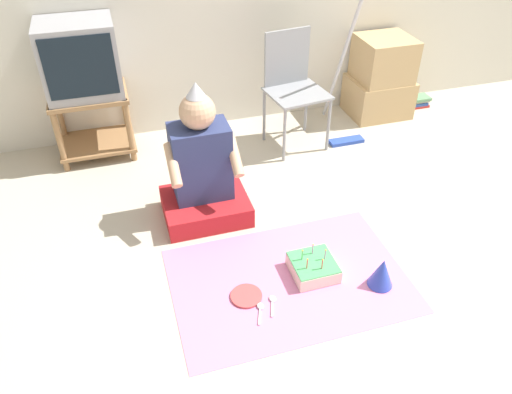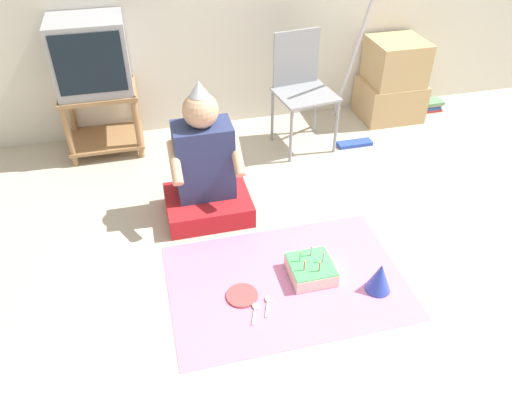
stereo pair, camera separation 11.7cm
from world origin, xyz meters
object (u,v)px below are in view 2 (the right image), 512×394
at_px(cardboard_box_stack, 392,82).
at_px(book_pile, 430,105).
at_px(tv, 90,55).
at_px(dust_mop, 353,98).
at_px(paper_plate, 242,295).
at_px(party_hat_blue, 380,277).
at_px(folding_chair, 301,82).
at_px(person_seated, 205,171).
at_px(birthday_cake, 311,269).

distance_m(cardboard_box_stack, book_pile, 0.51).
bearing_deg(book_pile, cardboard_box_stack, -177.93).
height_order(tv, dust_mop, dust_mop).
relative_size(book_pile, paper_plate, 1.20).
bearing_deg(tv, cardboard_box_stack, -0.63).
bearing_deg(party_hat_blue, cardboard_box_stack, 62.83).
xyz_separation_m(cardboard_box_stack, dust_mop, (-0.47, -0.27, 0.03)).
distance_m(tv, party_hat_blue, 2.46).
height_order(folding_chair, person_seated, person_seated).
bearing_deg(paper_plate, cardboard_box_stack, 45.78).
bearing_deg(book_pile, party_hat_blue, -126.37).
bearing_deg(dust_mop, birthday_cake, -119.90).
height_order(book_pile, party_hat_blue, party_hat_blue).
height_order(tv, paper_plate, tv).
xyz_separation_m(cardboard_box_stack, birthday_cake, (-1.29, -1.68, -0.27)).
distance_m(dust_mop, book_pile, 0.99).
distance_m(book_pile, birthday_cake, 2.42).
xyz_separation_m(dust_mop, paper_plate, (-1.23, -1.48, -0.34)).
height_order(birthday_cake, paper_plate, birthday_cake).
bearing_deg(paper_plate, party_hat_blue, -9.81).
distance_m(person_seated, birthday_cake, 0.90).
height_order(dust_mop, birthday_cake, dust_mop).
relative_size(book_pile, party_hat_blue, 1.15).
height_order(tv, birthday_cake, tv).
bearing_deg(tv, birthday_cake, -57.37).
distance_m(cardboard_box_stack, party_hat_blue, 2.12).
bearing_deg(party_hat_blue, person_seated, 130.78).
bearing_deg(cardboard_box_stack, party_hat_blue, -117.17).
xyz_separation_m(tv, dust_mop, (1.91, -0.30, -0.41)).
relative_size(cardboard_box_stack, person_seated, 0.74).
bearing_deg(birthday_cake, cardboard_box_stack, 52.64).
bearing_deg(birthday_cake, dust_mop, 60.10).
bearing_deg(person_seated, paper_plate, -86.07).
distance_m(cardboard_box_stack, paper_plate, 2.46).
height_order(person_seated, party_hat_blue, person_seated).
xyz_separation_m(tv, folding_chair, (1.49, -0.25, -0.25)).
distance_m(party_hat_blue, paper_plate, 0.75).
relative_size(folding_chair, book_pile, 4.20).
xyz_separation_m(folding_chair, person_seated, (-0.86, -0.73, -0.19)).
relative_size(folding_chair, party_hat_blue, 4.84).
xyz_separation_m(cardboard_box_stack, party_hat_blue, (-0.96, -1.87, -0.23)).
height_order(dust_mop, paper_plate, dust_mop).
relative_size(dust_mop, party_hat_blue, 6.63).
bearing_deg(tv, book_pile, -0.22).
height_order(dust_mop, party_hat_blue, dust_mop).
bearing_deg(dust_mop, paper_plate, -129.71).
xyz_separation_m(folding_chair, birthday_cake, (-0.39, -1.46, -0.45)).
bearing_deg(tv, dust_mop, -8.80).
height_order(folding_chair, birthday_cake, folding_chair).
bearing_deg(folding_chair, party_hat_blue, -92.39).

